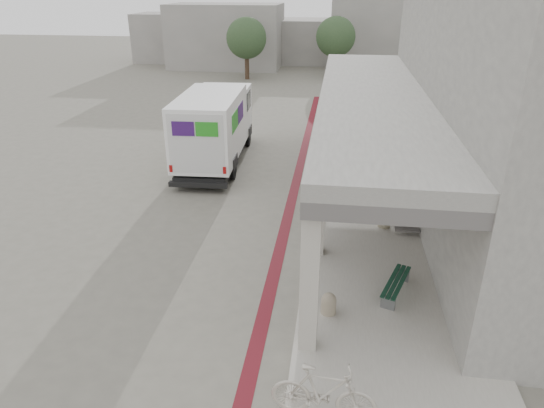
# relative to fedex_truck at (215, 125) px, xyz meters

# --- Properties ---
(ground) EXTENTS (120.00, 120.00, 0.00)m
(ground) POSITION_rel_fedex_truck_xyz_m (2.69, -7.98, -1.66)
(ground) COLOR #645F55
(ground) RESTS_ON ground
(bike_lane_stripe) EXTENTS (0.35, 40.00, 0.01)m
(bike_lane_stripe) POSITION_rel_fedex_truck_xyz_m (3.69, -5.98, -1.66)
(bike_lane_stripe) COLOR #5C121B
(bike_lane_stripe) RESTS_ON ground
(sidewalk) EXTENTS (4.40, 28.00, 0.12)m
(sidewalk) POSITION_rel_fedex_truck_xyz_m (6.69, -7.98, -1.60)
(sidewalk) COLOR #A19C90
(sidewalk) RESTS_ON ground
(transit_building) EXTENTS (7.60, 17.00, 7.00)m
(transit_building) POSITION_rel_fedex_truck_xyz_m (9.52, -3.48, 1.74)
(transit_building) COLOR gray
(transit_building) RESTS_ON ground
(distant_backdrop) EXTENTS (28.00, 10.00, 6.50)m
(distant_backdrop) POSITION_rel_fedex_truck_xyz_m (-0.15, 27.91, 1.04)
(distant_backdrop) COLOR gray
(distant_backdrop) RESTS_ON ground
(tree_left) EXTENTS (3.20, 3.20, 4.80)m
(tree_left) POSITION_rel_fedex_truck_xyz_m (-2.31, 20.02, 1.52)
(tree_left) COLOR #38281C
(tree_left) RESTS_ON ground
(tree_mid) EXTENTS (3.20, 3.20, 4.80)m
(tree_mid) POSITION_rel_fedex_truck_xyz_m (4.69, 22.02, 1.52)
(tree_mid) COLOR #38281C
(tree_mid) RESTS_ON ground
(tree_right) EXTENTS (3.20, 3.20, 4.80)m
(tree_right) POSITION_rel_fedex_truck_xyz_m (12.69, 21.02, 1.52)
(tree_right) COLOR #38281C
(tree_right) RESTS_ON ground
(fedex_truck) EXTENTS (2.59, 7.42, 3.13)m
(fedex_truck) POSITION_rel_fedex_truck_xyz_m (0.00, 0.00, 0.00)
(fedex_truck) COLOR black
(fedex_truck) RESTS_ON ground
(bench) EXTENTS (0.89, 1.66, 0.38)m
(bench) POSITION_rel_fedex_truck_xyz_m (6.83, -9.31, -1.27)
(bench) COLOR slate
(bench) RESTS_ON sidewalk
(bollard_near) EXTENTS (0.35, 0.35, 0.53)m
(bollard_near) POSITION_rel_fedex_truck_xyz_m (5.20, -10.29, -1.28)
(bollard_near) COLOR gray
(bollard_near) RESTS_ON sidewalk
(bollard_far) EXTENTS (0.39, 0.39, 0.59)m
(bollard_far) POSITION_rel_fedex_truck_xyz_m (6.83, -5.60, -1.25)
(bollard_far) COLOR gray
(bollard_far) RESTS_ON sidewalk
(utility_cabinet) EXTENTS (0.60, 0.74, 1.11)m
(utility_cabinet) POSITION_rel_fedex_truck_xyz_m (7.69, -4.54, -0.99)
(utility_cabinet) COLOR slate
(utility_cabinet) RESTS_ON sidewalk
(bicycle_cream) EXTENTS (1.91, 0.67, 1.13)m
(bicycle_cream) POSITION_rel_fedex_truck_xyz_m (5.19, -13.33, -0.98)
(bicycle_cream) COLOR #BBB3A4
(bicycle_cream) RESTS_ON sidewalk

